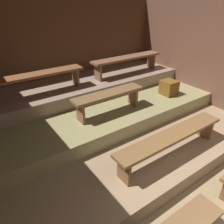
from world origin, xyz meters
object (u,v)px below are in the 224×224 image
at_px(bench_middle_center, 109,97).
at_px(wooden_crate_middle, 169,88).
at_px(bench_upper_left, 36,77).
at_px(bench_lower_center, 172,138).
at_px(bench_upper_right, 127,60).

distance_m(bench_middle_center, wooden_crate_middle, 1.71).
relative_size(bench_upper_left, wooden_crate_middle, 5.84).
distance_m(bench_lower_center, bench_upper_left, 2.85).
xyz_separation_m(bench_upper_left, wooden_crate_middle, (2.75, -1.11, -0.49)).
bearing_deg(bench_upper_right, bench_lower_center, -112.47).
bearing_deg(bench_lower_center, bench_upper_right, 67.53).
relative_size(bench_middle_center, bench_upper_left, 0.76).
relative_size(bench_middle_center, bench_upper_right, 0.76).
distance_m(bench_lower_center, wooden_crate_middle, 1.97).
distance_m(bench_middle_center, bench_upper_right, 1.69).
bearing_deg(bench_upper_left, bench_middle_center, -45.19).
relative_size(bench_upper_left, bench_upper_right, 1.00).
bearing_deg(bench_upper_left, bench_upper_right, 0.00).
distance_m(bench_lower_center, bench_upper_right, 2.73).
bearing_deg(bench_upper_right, wooden_crate_middle, -69.58).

